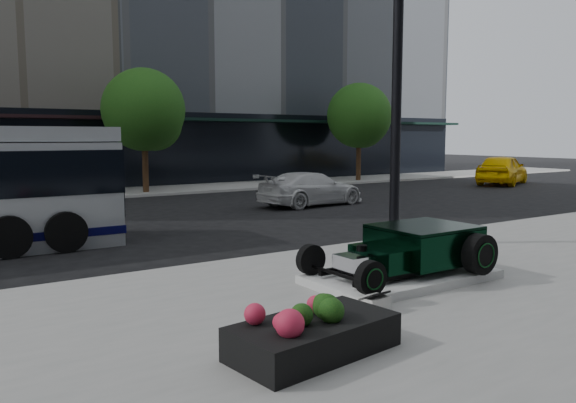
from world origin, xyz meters
TOP-DOWN VIEW (x-y plane):
  - ground at (0.00, 0.00)m, footprint 120.00×120.00m
  - sidewalk_far at (0.00, 14.00)m, footprint 70.00×4.00m
  - street_trees at (1.15, 13.07)m, footprint 29.80×3.80m
  - display_plinth at (-0.78, -5.32)m, footprint 3.40×1.80m
  - hot_rod at (-0.45, -5.32)m, footprint 3.22×2.00m
  - info_plaque at (-2.40, -6.38)m, footprint 0.42×0.33m
  - lamppost at (1.57, -2.70)m, footprint 0.43×0.43m
  - flower_planter at (-4.10, -7.18)m, footprint 2.13×1.25m
  - white_sedan at (4.98, 5.36)m, footprint 4.70×2.28m
  - yellow_taxi at (19.69, 7.24)m, footprint 5.36×3.77m

SIDE VIEW (x-z plane):
  - ground at x=0.00m, z-range 0.00..0.00m
  - sidewalk_far at x=0.00m, z-range 0.00..0.12m
  - display_plinth at x=-0.78m, z-range 0.12..0.27m
  - info_plaque at x=-2.40m, z-range 0.09..0.40m
  - flower_planter at x=-4.10m, z-range 0.03..0.69m
  - white_sedan at x=4.98m, z-range 0.00..1.32m
  - hot_rod at x=-0.45m, z-range 0.29..1.10m
  - yellow_taxi at x=19.69m, z-range 0.00..1.70m
  - lamppost at x=1.57m, z-range -0.18..7.69m
  - street_trees at x=1.15m, z-range 0.92..6.62m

